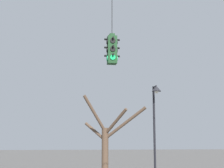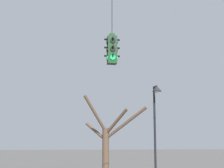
# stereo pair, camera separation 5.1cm
# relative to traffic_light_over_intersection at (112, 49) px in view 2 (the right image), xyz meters

# --- Properties ---
(traffic_light_over_intersection) EXTENTS (0.58, 0.58, 2.81)m
(traffic_light_over_intersection) POSITION_rel_traffic_light_over_intersection_xyz_m (0.00, 0.00, 0.00)
(traffic_light_over_intersection) COLOR #143819
(street_lamp) EXTENTS (0.51, 0.88, 5.49)m
(street_lamp) POSITION_rel_traffic_light_over_intersection_xyz_m (3.34, 5.77, -1.70)
(street_lamp) COLOR black
(street_lamp) RESTS_ON ground_plane
(bare_tree) EXTENTS (3.90, 3.00, 5.28)m
(bare_tree) POSITION_rel_traffic_light_over_intersection_xyz_m (1.14, 9.18, -3.41)
(bare_tree) COLOR brown
(bare_tree) RESTS_ON ground_plane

